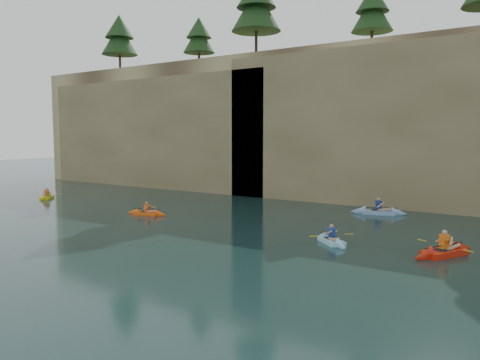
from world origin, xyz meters
The scene contains 11 objects.
ground centered at (0.00, 0.00, 0.00)m, with size 160.00×160.00×0.00m, color black.
cliff centered at (0.00, 30.00, 6.00)m, with size 70.00×16.00×12.00m, color tan.
cliff_slab_west centered at (-20.00, 22.60, 5.28)m, with size 26.00×2.40×10.56m, color #95825A.
cliff_slab_center centered at (2.00, 22.60, 5.70)m, with size 24.00×2.40×11.40m, color #95825A.
sea_cave_west centered at (-18.00, 21.95, 2.00)m, with size 4.50×1.00×4.00m, color black.
sea_cave_center centered at (-4.00, 21.95, 1.60)m, with size 3.50×1.00×3.20m, color black.
kayaker_orange centered at (-8.88, 10.64, 0.13)m, with size 2.82×2.05×1.04m.
kayaker_ltblue_near centered at (3.68, 9.95, 0.14)m, with size 2.55×2.34×1.10m.
kayaker_red_far centered at (8.39, 10.49, 0.16)m, with size 2.38×3.61×1.34m.
kayaker_yellow centered at (-20.72, 11.58, 0.13)m, with size 2.14×2.44×1.07m.
kayaker_ltblue_mid centered at (2.94, 19.00, 0.16)m, with size 3.51×2.47×1.31m.
Camera 1 is at (12.04, -9.81, 4.95)m, focal length 35.00 mm.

